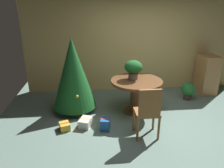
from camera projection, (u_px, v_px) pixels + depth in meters
The scene contains 11 objects.
ground_plane at pixel (156, 128), 4.24m from camera, with size 6.60×6.60×0.00m, color slate.
back_wall_panel at pixel (136, 44), 5.84m from camera, with size 6.00×0.10×2.60m, color tan.
round_dining_table at pixel (136, 89), 4.72m from camera, with size 1.13×1.13×0.77m.
flower_vase at pixel (133, 68), 4.62m from camera, with size 0.39×0.39×0.43m.
wooden_chair_near at pixel (148, 110), 3.78m from camera, with size 0.43×0.38×0.99m.
holiday_tree at pixel (73, 73), 4.67m from camera, with size 0.98×0.98×1.69m.
gift_box_gold at pixel (65, 126), 4.19m from camera, with size 0.25×0.28×0.14m.
gift_box_cream at pixel (85, 122), 4.30m from camera, with size 0.30×0.35×0.17m.
gift_box_blue at pixel (105, 124), 4.18m from camera, with size 0.22×0.25×0.23m.
wooden_cabinet at pixel (207, 74), 5.84m from camera, with size 0.46×0.60×1.06m.
potted_plant at pixel (188, 90), 5.47m from camera, with size 0.35×0.35×0.47m.
Camera 1 is at (-1.23, -3.55, 2.32)m, focal length 34.01 mm.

